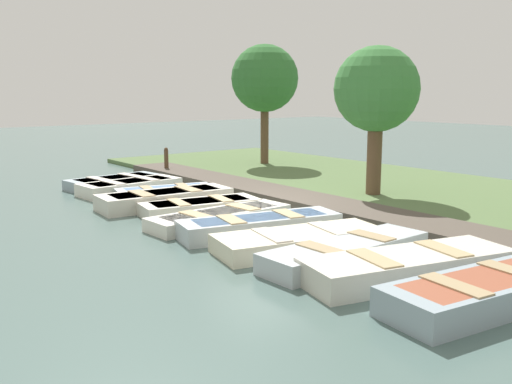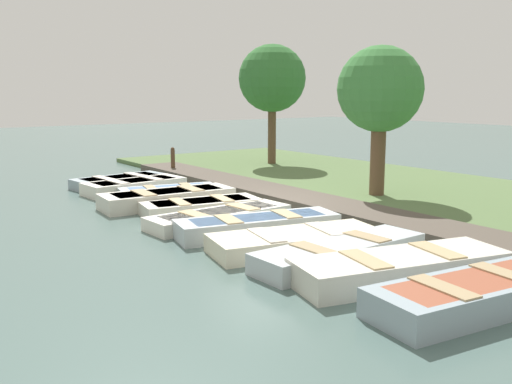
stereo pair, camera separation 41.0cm
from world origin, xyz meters
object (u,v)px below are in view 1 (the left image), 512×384
object	(u,v)px
rowboat_0	(114,182)
rowboat_10	(484,292)
rowboat_6	(260,225)
park_tree_left	(377,91)
rowboat_1	(130,186)
rowboat_5	(220,217)
rowboat_2	(166,192)
rowboat_8	(347,251)
mooring_post_near	(166,161)
rowboat_7	(301,240)
park_tree_far_left	(265,79)
rowboat_9	(409,266)
rowboat_4	(200,207)
rowboat_3	(166,199)

from	to	relation	value
rowboat_0	rowboat_10	xyz separation A→B (m)	(0.13, 12.77, 0.05)
rowboat_6	park_tree_left	distance (m)	5.83
rowboat_1	rowboat_5	world-z (taller)	rowboat_1
rowboat_1	rowboat_6	distance (m)	6.34
rowboat_0	rowboat_2	distance (m)	2.72
rowboat_8	rowboat_10	bearing A→B (deg)	87.64
mooring_post_near	park_tree_left	world-z (taller)	park_tree_left
rowboat_8	mooring_post_near	world-z (taller)	mooring_post_near
rowboat_7	park_tree_left	size ratio (longest dim) A/B	0.83
mooring_post_near	park_tree_far_left	distance (m)	5.17
rowboat_10	rowboat_5	bearing A→B (deg)	-82.11
rowboat_5	rowboat_6	size ratio (longest dim) A/B	0.98
rowboat_5	rowboat_7	xyz separation A→B (m)	(-0.00, 2.73, 0.02)
park_tree_left	rowboat_8	bearing A→B (deg)	36.75
rowboat_5	park_tree_far_left	world-z (taller)	park_tree_far_left
rowboat_5	park_tree_far_left	distance (m)	10.53
rowboat_8	rowboat_10	size ratio (longest dim) A/B	1.05
rowboat_9	park_tree_left	world-z (taller)	park_tree_left
rowboat_0	park_tree_left	distance (m)	8.53
rowboat_4	mooring_post_near	distance (m)	6.75
rowboat_4	rowboat_9	size ratio (longest dim) A/B	0.82
rowboat_10	mooring_post_near	distance (m)	14.26
rowboat_3	rowboat_4	xyz separation A→B (m)	(-0.28, 1.26, -0.05)
rowboat_0	rowboat_8	distance (m)	10.10
rowboat_6	rowboat_0	bearing A→B (deg)	-77.91
rowboat_3	rowboat_7	world-z (taller)	rowboat_3
rowboat_4	mooring_post_near	xyz separation A→B (m)	(-2.50, -6.26, 0.34)
rowboat_5	rowboat_0	bearing A→B (deg)	-94.77
rowboat_6	park_tree_far_left	xyz separation A→B (m)	(-6.87, -8.52, 3.26)
park_tree_far_left	rowboat_6	bearing A→B (deg)	51.12
rowboat_1	rowboat_10	world-z (taller)	rowboat_10
rowboat_4	park_tree_far_left	xyz separation A→B (m)	(-6.73, -5.91, 3.29)
rowboat_3	rowboat_2	bearing A→B (deg)	-114.67
rowboat_5	rowboat_4	bearing A→B (deg)	-103.84
rowboat_4	rowboat_8	world-z (taller)	rowboat_8
rowboat_5	park_tree_far_left	size ratio (longest dim) A/B	0.73
rowboat_6	rowboat_8	size ratio (longest dim) A/B	1.03
rowboat_1	rowboat_2	world-z (taller)	rowboat_1
rowboat_3	rowboat_10	world-z (taller)	rowboat_10
rowboat_4	park_tree_far_left	world-z (taller)	park_tree_far_left
rowboat_5	rowboat_6	bearing A→B (deg)	91.36
rowboat_2	park_tree_left	bearing A→B (deg)	153.02
rowboat_6	rowboat_9	xyz separation A→B (m)	(-0.12, 3.73, 0.02)
rowboat_2	rowboat_10	bearing A→B (deg)	99.64
rowboat_9	mooring_post_near	xyz separation A→B (m)	(-2.52, -12.60, 0.29)
rowboat_10	rowboat_1	bearing A→B (deg)	-83.02
rowboat_4	mooring_post_near	size ratio (longest dim) A/B	3.03
park_tree_far_left	rowboat_0	bearing A→B (deg)	7.45
rowboat_8	rowboat_3	bearing A→B (deg)	-89.99
rowboat_1	rowboat_6	bearing A→B (deg)	84.84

